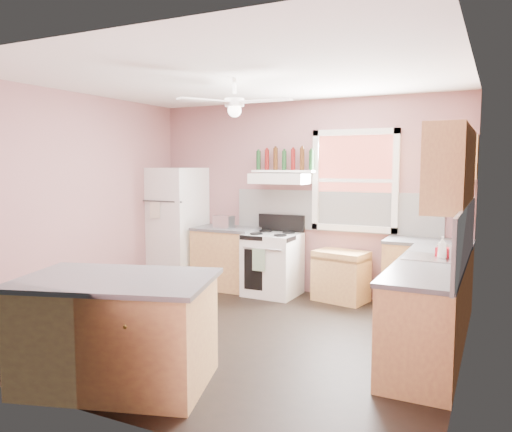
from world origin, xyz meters
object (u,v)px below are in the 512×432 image
at_px(stove, 273,264).
at_px(cart, 341,276).
at_px(toaster, 224,222).
at_px(refrigerator, 176,226).
at_px(island, 117,333).

relative_size(stove, cart, 1.28).
relative_size(toaster, stove, 0.33).
bearing_deg(refrigerator, toaster, 0.77).
distance_m(stove, cart, 0.96).
distance_m(refrigerator, stove, 1.70).
bearing_deg(island, cart, 57.10).
xyz_separation_m(toaster, stove, (0.76, 0.03, -0.56)).
bearing_deg(toaster, island, -69.72).
height_order(stove, cart, stove).
xyz_separation_m(toaster, island, (0.78, -3.13, -0.56)).
bearing_deg(cart, refrigerator, -166.40).
bearing_deg(stove, toaster, -175.88).
bearing_deg(cart, toaster, -163.63).
bearing_deg(toaster, stove, 8.67).
bearing_deg(refrigerator, stove, 3.47).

